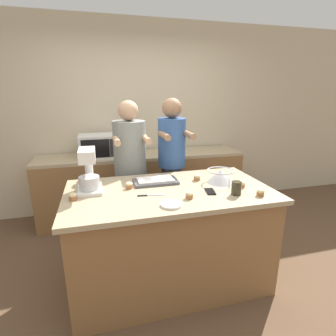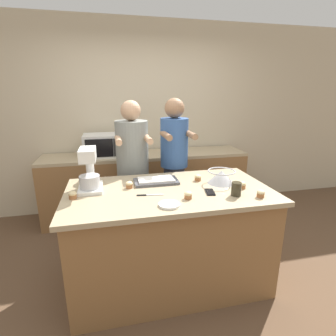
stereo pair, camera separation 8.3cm
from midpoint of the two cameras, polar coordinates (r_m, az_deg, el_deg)
ground_plane at (r=2.75m, az=-0.66°, el=-22.84°), size 16.00×16.00×0.00m
back_wall at (r=3.93m, az=-7.31°, el=10.51°), size 10.00×0.06×2.70m
island_counter at (r=2.49m, az=-0.69°, el=-14.56°), size 1.77×0.97×0.92m
back_counter at (r=3.79m, az=-6.10°, el=-3.60°), size 2.80×0.60×0.91m
person_left at (r=2.95m, az=-8.89°, el=-1.10°), size 0.36×0.52×1.65m
person_right at (r=3.02m, az=0.05°, el=0.04°), size 0.33×0.50×1.67m
stand_mixer at (r=2.31m, az=-17.87°, el=-1.01°), size 0.20×0.30×0.37m
mixing_bowl at (r=2.47m, az=10.41°, el=-1.68°), size 0.26×0.26×0.12m
baking_tray at (r=2.45m, az=-3.70°, el=-2.83°), size 0.41×0.22×0.04m
microwave_oven at (r=3.59m, az=-15.42°, el=4.72°), size 0.50×0.39×0.29m
cell_phone at (r=2.25m, az=8.14°, el=-5.07°), size 0.10×0.15×0.01m
drinking_glass at (r=2.22m, az=13.64°, el=-4.28°), size 0.08×0.08×0.11m
small_plate at (r=1.97m, az=-0.49°, el=-7.99°), size 0.16×0.16×0.02m
knife at (r=2.16m, az=-5.24°, el=-5.95°), size 0.22×0.04×0.01m
cupcake_0 at (r=2.32m, az=-9.48°, el=-3.72°), size 0.06×0.06×0.06m
cupcake_1 at (r=2.25m, az=18.49°, el=-5.05°), size 0.06×0.06×0.06m
cupcake_2 at (r=2.51m, az=5.39°, el=-2.01°), size 0.06×0.06×0.06m
cupcake_3 at (r=2.09m, az=3.52°, el=-5.85°), size 0.06×0.06×0.06m
cupcake_4 at (r=2.20m, az=-21.07°, el=-5.79°), size 0.06×0.06×0.06m
cupcake_5 at (r=2.40m, az=14.75°, el=-3.39°), size 0.06×0.06×0.06m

